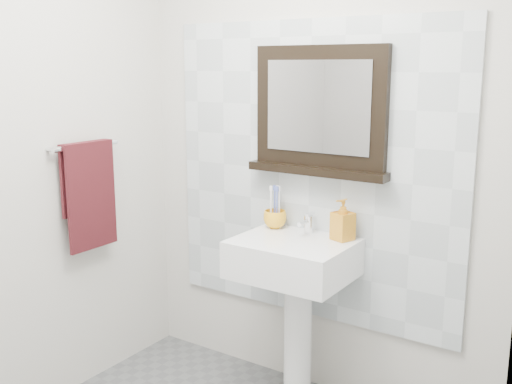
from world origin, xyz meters
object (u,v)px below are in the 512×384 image
Objects in this scene: pedestal_sink at (294,276)px; framed_mirror at (320,114)px; hand_towel at (89,187)px; soap_dispenser at (343,220)px; toothbrush_cup at (275,219)px.

framed_mirror is (0.02, 0.19, 0.77)m from pedestal_sink.
hand_towel is at bearing -149.83° from framed_mirror.
soap_dispenser is 0.52m from framed_mirror.
pedestal_sink is 8.22× the size of toothbrush_cup.
toothbrush_cup is at bearing 33.66° from hand_towel.
soap_dispenser is 0.36× the size of hand_towel.
soap_dispenser is at bearing -20.02° from framed_mirror.
framed_mirror is at bearing 83.03° from pedestal_sink.
toothbrush_cup is 0.39m from soap_dispenser.
soap_dispenser is (0.38, -0.00, 0.05)m from toothbrush_cup.
soap_dispenser is at bearing 23.98° from hand_towel.
soap_dispenser reaches higher than pedestal_sink.
toothbrush_cup is 0.96m from hand_towel.
pedestal_sink is 0.33m from toothbrush_cup.
toothbrush_cup is at bearing -164.84° from framed_mirror.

